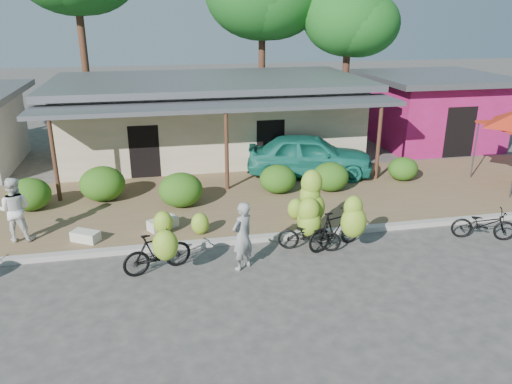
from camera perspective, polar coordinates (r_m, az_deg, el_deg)
ground at (r=12.19m, az=1.07°, el=-9.71°), size 100.00×100.00×0.00m
sidewalk at (r=16.62m, az=-2.71°, el=-1.09°), size 60.00×6.00×0.12m
curb at (r=13.89m, az=-0.74°, el=-5.42°), size 60.00×0.25×0.15m
shop_main at (r=21.81m, az=-5.29°, el=8.55°), size 13.00×8.50×3.35m
shop_pink at (r=25.27m, az=19.39°, el=8.99°), size 6.00×6.00×3.25m
tree_near_right at (r=26.74m, az=10.09°, el=19.08°), size 4.69×4.53×7.46m
hedge_0 at (r=17.13m, az=-24.48°, el=-0.25°), size 1.32×1.19×1.03m
hedge_1 at (r=17.11m, az=-17.15°, el=0.90°), size 1.47×1.33×1.15m
hedge_2 at (r=16.05m, az=-8.60°, el=0.25°), size 1.41×1.27×1.10m
hedge_3 at (r=17.09m, az=2.50°, el=1.49°), size 1.26×1.13×0.98m
hedge_4 at (r=17.46m, az=8.49°, el=1.73°), size 1.28×1.16×1.00m
hedge_5 at (r=19.16m, az=16.46°, el=2.55°), size 1.11×0.99×0.86m
bike_left at (r=12.29m, az=-11.05°, el=-6.61°), size 1.79×1.37×1.36m
bike_center at (r=13.47m, az=6.19°, el=-2.94°), size 1.77×1.36×2.07m
bike_right at (r=13.32m, az=9.68°, el=-3.86°), size 1.87×1.45×1.69m
bike_far_right at (r=15.30m, az=24.56°, el=-3.35°), size 1.81×1.17×0.90m
loose_banana_a at (r=14.25m, az=-10.57°, el=-3.44°), size 0.53×0.45×0.67m
loose_banana_b at (r=14.07m, az=-6.42°, el=-3.61°), size 0.50×0.43×0.63m
loose_banana_c at (r=15.04m, az=4.58°, el=-1.91°), size 0.51×0.43×0.64m
sack_near at (r=14.64m, az=-10.60°, el=-3.56°), size 0.93×0.78×0.30m
sack_far at (r=14.41m, az=-18.90°, el=-4.80°), size 0.84×0.71×0.28m
vendor at (r=12.20m, az=-1.57°, el=-5.06°), size 0.76×0.71×1.75m
bystander at (r=14.89m, az=-25.87°, el=-1.80°), size 0.95×0.78×1.79m
teal_van at (r=18.92m, az=6.15°, el=4.22°), size 4.99×2.92×1.59m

